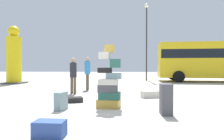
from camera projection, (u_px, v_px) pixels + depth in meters
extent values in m
plane|color=#ADA89E|center=(106.00, 112.00, 5.37)|extent=(80.00, 80.00, 0.00)
cube|color=#B28C33|center=(109.00, 103.00, 5.89)|extent=(0.71, 0.57, 0.25)
cube|color=#26594C|center=(110.00, 96.00, 5.89)|extent=(0.64, 0.49, 0.21)
cube|color=#4C4C51|center=(108.00, 88.00, 5.90)|extent=(0.61, 0.46, 0.23)
cube|color=beige|center=(108.00, 82.00, 5.78)|extent=(0.57, 0.44, 0.16)
cube|color=gray|center=(114.00, 76.00, 5.92)|extent=(0.46, 0.35, 0.18)
cube|color=black|center=(105.00, 70.00, 5.95)|extent=(0.42, 0.34, 0.16)
cube|color=#26594C|center=(115.00, 63.00, 5.78)|extent=(0.31, 0.23, 0.25)
cube|color=beige|center=(104.00, 56.00, 5.81)|extent=(0.33, 0.27, 0.21)
cylinder|color=#B28C33|center=(109.00, 49.00, 5.86)|extent=(0.31, 0.31, 0.21)
cube|color=beige|center=(150.00, 94.00, 7.78)|extent=(0.72, 0.53, 0.26)
cube|color=gray|center=(61.00, 101.00, 5.55)|extent=(0.30, 0.44, 0.51)
cube|color=#334F99|center=(50.00, 129.00, 3.44)|extent=(0.54, 0.32, 0.28)
cube|color=#4C4C51|center=(166.00, 99.00, 5.01)|extent=(0.28, 0.38, 0.79)
cube|color=black|center=(75.00, 100.00, 6.81)|extent=(0.62, 0.58, 0.16)
cylinder|color=brown|center=(88.00, 82.00, 10.50)|extent=(0.12, 0.12, 0.82)
cylinder|color=brown|center=(87.00, 82.00, 10.28)|extent=(0.12, 0.12, 0.82)
cylinder|color=#338CCC|center=(87.00, 68.00, 10.38)|extent=(0.30, 0.30, 0.69)
sphere|color=tan|center=(87.00, 59.00, 10.37)|extent=(0.22, 0.22, 0.22)
cylinder|color=brown|center=(72.00, 85.00, 8.92)|extent=(0.12, 0.12, 0.75)
cylinder|color=brown|center=(75.00, 86.00, 8.78)|extent=(0.12, 0.12, 0.75)
cylinder|color=#26262D|center=(73.00, 70.00, 8.84)|extent=(0.30, 0.30, 0.65)
sphere|color=tan|center=(73.00, 60.00, 8.83)|extent=(0.22, 0.22, 0.22)
cylinder|color=yellow|center=(14.00, 60.00, 14.26)|extent=(1.01, 1.01, 3.38)
sphere|color=yellow|center=(14.00, 31.00, 14.23)|extent=(0.79, 0.79, 0.79)
cube|color=#4C4C4C|center=(14.00, 83.00, 14.29)|extent=(1.42, 1.42, 0.10)
cube|color=yellow|center=(209.00, 60.00, 16.08)|extent=(8.20, 3.08, 2.80)
cube|color=black|center=(209.00, 54.00, 16.07)|extent=(8.04, 3.09, 0.70)
cylinder|color=black|center=(173.00, 75.00, 17.72)|extent=(0.92, 0.31, 0.90)
cylinder|color=black|center=(179.00, 77.00, 15.24)|extent=(0.92, 0.31, 0.90)
cylinder|color=#333338|center=(147.00, 44.00, 17.33)|extent=(0.12, 0.12, 6.45)
sphere|color=#F2F2CC|center=(147.00, 6.00, 17.28)|extent=(0.36, 0.36, 0.36)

